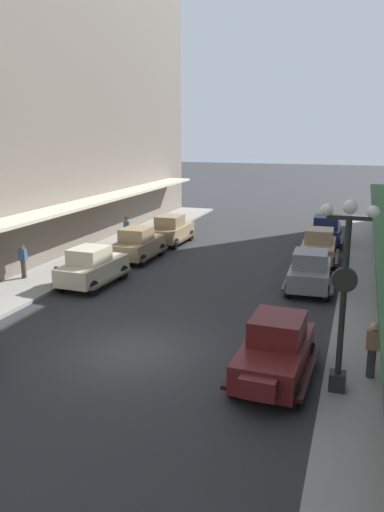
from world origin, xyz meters
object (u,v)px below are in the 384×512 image
at_px(parked_car_3, 171,229).
at_px(fire_hydrant, 57,275).
at_px(pedestrian_0, 372,349).
at_px(pedestrian_4, 23,261).
at_px(pedestrian_2, 127,230).
at_px(parked_car_5, 138,243).
at_px(parked_car_1, 275,349).
at_px(parked_car_6, 326,230).
at_px(parked_car_2, 318,246).
at_px(parked_car_4, 92,266).
at_px(lamp_post_with_clock, 344,289).
at_px(parked_car_7, 310,270).

distance_m(parked_car_3, fire_hydrant, 10.36).
distance_m(parked_car_3, pedestrian_0, 19.41).
bearing_deg(pedestrian_4, pedestrian_2, 80.83).
relative_size(parked_car_3, pedestrian_2, 2.57).
bearing_deg(parked_car_5, parked_car_1, -50.72).
bearing_deg(fire_hydrant, parked_car_6, 49.95).
bearing_deg(parked_car_2, parked_car_6, 89.59).
bearing_deg(parked_car_6, parked_car_4, -127.46).
bearing_deg(parked_car_5, pedestrian_2, 125.04).
distance_m(parked_car_6, lamp_post_with_clock, 19.53).
xyz_separation_m(parked_car_5, fire_hydrant, (-1.50, -5.74, -0.38)).
relative_size(parked_car_6, pedestrian_0, 2.62).
xyz_separation_m(parked_car_3, parked_car_5, (-0.25, -4.47, 0.00)).
height_order(parked_car_2, parked_car_3, same).
xyz_separation_m(parked_car_1, parked_car_5, (-9.50, 11.61, 0.00)).
bearing_deg(parked_car_1, parked_car_4, 145.47).
height_order(parked_car_5, lamp_post_with_clock, lamp_post_with_clock).
height_order(parked_car_1, pedestrian_4, parked_car_1).
xyz_separation_m(parked_car_6, lamp_post_with_clock, (1.73, -19.34, 2.04)).
height_order(parked_car_1, pedestrian_2, parked_car_1).
distance_m(parked_car_6, pedestrian_4, 18.27).
relative_size(parked_car_4, pedestrian_4, 2.63).
distance_m(parked_car_6, pedestrian_0, 18.46).
bearing_deg(parked_car_1, parked_car_7, 89.61).
distance_m(parked_car_4, parked_car_5, 5.07).
bearing_deg(pedestrian_4, parked_car_3, 69.27).
relative_size(parked_car_2, pedestrian_4, 2.62).
bearing_deg(parked_car_4, fire_hydrant, -155.80).
relative_size(pedestrian_0, pedestrian_2, 0.98).
height_order(parked_car_3, lamp_post_with_clock, lamp_post_with_clock).
height_order(pedestrian_2, pedestrian_4, pedestrian_2).
relative_size(parked_car_3, parked_car_6, 1.00).
relative_size(parked_car_4, parked_car_5, 1.01).
bearing_deg(parked_car_3, pedestrian_2, -148.99).
distance_m(parked_car_3, parked_car_4, 9.54).
relative_size(parked_car_1, parked_car_4, 1.00).
bearing_deg(parked_car_3, parked_car_4, -91.58).
bearing_deg(pedestrian_4, parked_car_4, 6.03).
xyz_separation_m(fire_hydrant, pedestrian_4, (-2.00, 0.30, 0.43)).
bearing_deg(parked_car_5, parked_car_6, 37.76).
relative_size(parked_car_4, parked_car_7, 1.00).
xyz_separation_m(parked_car_5, pedestrian_4, (-3.50, -5.44, 0.05)).
distance_m(parked_car_5, parked_car_7, 9.92).
xyz_separation_m(parked_car_4, parked_car_5, (0.01, 5.07, 0.00)).
relative_size(parked_car_1, parked_car_2, 1.00).
height_order(parked_car_5, parked_car_7, same).
bearing_deg(parked_car_3, parked_car_1, -60.10).
bearing_deg(parked_car_3, parked_car_7, -37.41).
bearing_deg(lamp_post_with_clock, fire_hydrant, 153.96).
xyz_separation_m(parked_car_7, pedestrian_0, (2.55, -8.25, 0.05)).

